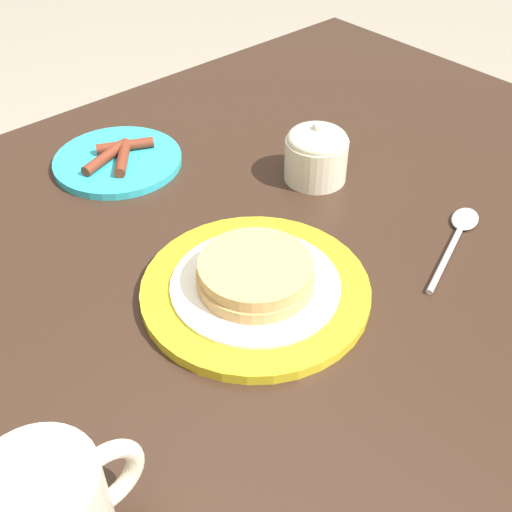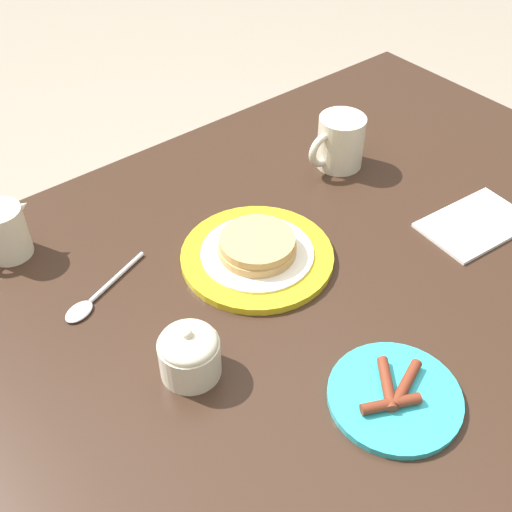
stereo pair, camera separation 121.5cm
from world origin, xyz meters
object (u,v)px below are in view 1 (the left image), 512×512
at_px(side_plate_bacon, 118,160).
at_px(sugar_bowl, 316,153).
at_px(pancake_plate, 255,284).
at_px(spoon, 459,232).

xyz_separation_m(side_plate_bacon, sugar_bowl, (0.17, -0.19, 0.03)).
xyz_separation_m(pancake_plate, side_plate_bacon, (0.03, 0.31, -0.01)).
xyz_separation_m(side_plate_bacon, spoon, (0.21, -0.38, -0.00)).
bearing_deg(side_plate_bacon, sugar_bowl, -48.62).
distance_m(side_plate_bacon, spoon, 0.44).
bearing_deg(spoon, side_plate_bacon, 118.76).
height_order(side_plate_bacon, sugar_bowl, sugar_bowl).
relative_size(pancake_plate, side_plate_bacon, 1.40).
relative_size(pancake_plate, spoon, 1.45).
bearing_deg(sugar_bowl, pancake_plate, -150.83).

